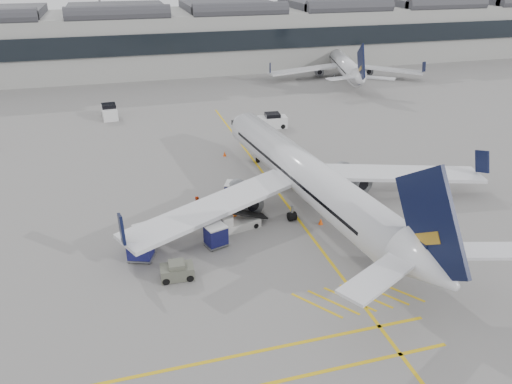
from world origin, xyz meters
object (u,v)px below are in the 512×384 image
object	(u,v)px
ramp_agent_a	(236,210)
pushback_tug	(177,271)
baggage_cart_a	(235,192)
airliner_main	(308,177)
ramp_agent_b	(197,206)
belt_loader	(236,223)

from	to	relation	value
ramp_agent_a	pushback_tug	world-z (taller)	ramp_agent_a
pushback_tug	baggage_cart_a	bearing A→B (deg)	59.54
airliner_main	ramp_agent_b	xyz separation A→B (m)	(-9.95, 1.28, -2.09)
airliner_main	ramp_agent_b	size ratio (longest dim) A/B	21.32
ramp_agent_b	airliner_main	bearing A→B (deg)	144.66
ramp_agent_b	pushback_tug	distance (m)	9.65
belt_loader	ramp_agent_a	size ratio (longest dim) A/B	2.52
airliner_main	baggage_cart_a	world-z (taller)	airliner_main
ramp_agent_a	pushback_tug	size ratio (longest dim) A/B	0.80
airliner_main	belt_loader	xyz separation A→B (m)	(-7.24, -2.14, -2.42)
airliner_main	pushback_tug	distance (m)	15.37
belt_loader	airliner_main	bearing A→B (deg)	3.19
ramp_agent_a	ramp_agent_b	world-z (taller)	ramp_agent_a
ramp_agent_a	belt_loader	bearing A→B (deg)	-154.18
baggage_cart_a	ramp_agent_a	size ratio (longest dim) A/B	1.22
ramp_agent_a	pushback_tug	xyz separation A→B (m)	(-6.09, -7.24, -0.38)
ramp_agent_b	ramp_agent_a	bearing A→B (deg)	119.96
airliner_main	ramp_agent_a	distance (m)	7.21
baggage_cart_a	pushback_tug	size ratio (longest dim) A/B	0.97
airliner_main	ramp_agent_a	xyz separation A→B (m)	(-6.89, -0.63, -2.02)
ramp_agent_b	belt_loader	bearing A→B (deg)	100.35
airliner_main	ramp_agent_a	size ratio (longest dim) A/B	19.87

